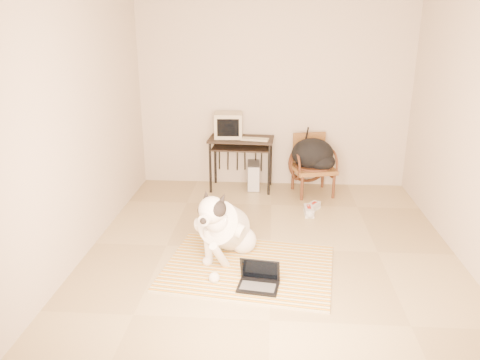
# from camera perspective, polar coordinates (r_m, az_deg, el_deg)

# --- Properties ---
(floor) EXTENTS (4.50, 4.50, 0.00)m
(floor) POSITION_cam_1_polar(r_m,az_deg,el_deg) (5.26, 3.75, -8.37)
(floor) COLOR tan
(floor) RESTS_ON ground
(wall_back) EXTENTS (4.50, 0.00, 4.50)m
(wall_back) POSITION_cam_1_polar(r_m,az_deg,el_deg) (7.01, 4.10, 10.14)
(wall_back) COLOR beige
(wall_back) RESTS_ON floor
(wall_front) EXTENTS (4.50, 0.00, 4.50)m
(wall_front) POSITION_cam_1_polar(r_m,az_deg,el_deg) (2.65, 4.07, -4.54)
(wall_front) COLOR beige
(wall_front) RESTS_ON floor
(wall_left) EXTENTS (0.00, 4.50, 4.50)m
(wall_left) POSITION_cam_1_polar(r_m,az_deg,el_deg) (5.19, -18.71, 6.16)
(wall_left) COLOR beige
(wall_left) RESTS_ON floor
(wall_right) EXTENTS (0.00, 4.50, 4.50)m
(wall_right) POSITION_cam_1_polar(r_m,az_deg,el_deg) (5.21, 26.78, 5.17)
(wall_right) COLOR beige
(wall_right) RESTS_ON floor
(rug) EXTENTS (1.83, 1.50, 0.02)m
(rug) POSITION_cam_1_polar(r_m,az_deg,el_deg) (4.86, 1.03, -10.61)
(rug) COLOR orange
(rug) RESTS_ON floor
(dog) EXTENTS (0.63, 1.18, 0.86)m
(dog) POSITION_cam_1_polar(r_m,az_deg,el_deg) (4.92, -1.90, -5.89)
(dog) COLOR silver
(dog) RESTS_ON rug
(laptop) EXTENTS (0.41, 0.32, 0.27)m
(laptop) POSITION_cam_1_polar(r_m,az_deg,el_deg) (4.51, 2.31, -12.05)
(laptop) COLOR black
(laptop) RESTS_ON rug
(computer_desk) EXTENTS (0.96, 0.57, 0.78)m
(computer_desk) POSITION_cam_1_polar(r_m,az_deg,el_deg) (6.86, 0.14, 4.21)
(computer_desk) COLOR black
(computer_desk) RESTS_ON floor
(crt_monitor) EXTENTS (0.41, 0.40, 0.36)m
(crt_monitor) POSITION_cam_1_polar(r_m,az_deg,el_deg) (6.89, -1.40, 6.72)
(crt_monitor) COLOR #B1A68B
(crt_monitor) RESTS_ON computer_desk
(desk_keyboard) EXTENTS (0.41, 0.21, 0.03)m
(desk_keyboard) POSITION_cam_1_polar(r_m,az_deg,el_deg) (6.73, 1.82, 4.99)
(desk_keyboard) COLOR #B1A68B
(desk_keyboard) RESTS_ON computer_desk
(pc_tower) EXTENTS (0.19, 0.42, 0.39)m
(pc_tower) POSITION_cam_1_polar(r_m,az_deg,el_deg) (7.04, 1.66, 0.55)
(pc_tower) COLOR #474749
(pc_tower) RESTS_ON floor
(rattan_chair) EXTENTS (0.68, 0.66, 0.86)m
(rattan_chair) POSITION_cam_1_polar(r_m,az_deg,el_deg) (6.86, 8.82, 1.89)
(rattan_chair) COLOR brown
(rattan_chair) RESTS_ON floor
(backpack) EXTENTS (0.61, 0.49, 0.44)m
(backpack) POSITION_cam_1_polar(r_m,az_deg,el_deg) (6.74, 9.03, 3.03)
(backpack) COLOR black
(backpack) RESTS_ON rattan_chair
(sneaker_left) EXTENTS (0.12, 0.29, 0.10)m
(sneaker_left) POSITION_cam_1_polar(r_m,az_deg,el_deg) (6.19, 8.39, -3.76)
(sneaker_left) COLOR silver
(sneaker_left) RESTS_ON floor
(sneaker_right) EXTENTS (0.24, 0.29, 0.10)m
(sneaker_right) POSITION_cam_1_polar(r_m,az_deg,el_deg) (6.33, 8.84, -3.28)
(sneaker_right) COLOR silver
(sneaker_right) RESTS_ON floor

